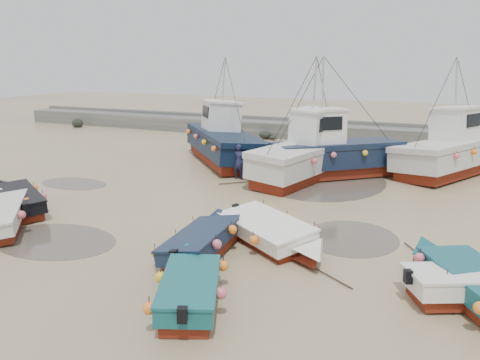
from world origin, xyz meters
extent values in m
plane|color=tan|center=(0.00, 0.00, 0.00)|extent=(120.00, 120.00, 0.00)
cube|color=slate|center=(0.00, 22.00, 0.60)|extent=(60.00, 2.20, 1.20)
cube|color=slate|center=(0.00, 23.21, 1.32)|extent=(60.00, 0.60, 0.25)
ellipsoid|color=black|center=(5.10, 19.02, 0.29)|extent=(0.84, 0.86, 0.51)
ellipsoid|color=black|center=(7.80, 20.56, 0.34)|extent=(0.98, 1.07, 0.72)
ellipsoid|color=black|center=(-5.07, 20.46, 0.35)|extent=(0.99, 0.80, 0.58)
ellipsoid|color=black|center=(-23.51, 19.66, 0.23)|extent=(0.65, 0.64, 0.43)
ellipsoid|color=black|center=(9.69, 19.97, 0.21)|extent=(0.61, 0.47, 0.46)
ellipsoid|color=black|center=(-4.31, 20.27, 0.21)|extent=(0.61, 0.53, 0.32)
ellipsoid|color=black|center=(-9.17, 19.34, 0.38)|extent=(1.09, 0.88, 0.72)
ellipsoid|color=black|center=(-7.25, 19.65, 0.23)|extent=(0.65, 0.60, 0.37)
ellipsoid|color=black|center=(9.46, 19.39, 0.31)|extent=(0.88, 0.64, 0.62)
ellipsoid|color=black|center=(-0.92, 19.60, 0.22)|extent=(0.64, 0.62, 0.48)
ellipsoid|color=black|center=(-23.42, 19.80, 0.38)|extent=(1.10, 0.87, 0.86)
ellipsoid|color=black|center=(7.84, 20.42, 0.19)|extent=(0.55, 0.45, 0.29)
cylinder|color=#514940|center=(-4.10, -2.52, 0.00)|extent=(4.57, 4.57, 0.01)
cylinder|color=#514940|center=(5.20, 1.88, 0.00)|extent=(3.31, 3.31, 0.01)
cylinder|color=#514940|center=(-9.04, 3.72, 0.00)|extent=(3.71, 3.71, 0.01)
cylinder|color=#514940|center=(2.47, 9.32, 0.00)|extent=(6.09, 6.09, 0.01)
cube|color=maroon|center=(-6.78, -2.43, 0.15)|extent=(3.66, 3.88, 0.30)
cube|color=silver|center=(-6.78, -2.43, 0.53)|extent=(4.03, 4.26, 0.45)
pyramid|color=silver|center=(-8.44, -0.57, 0.98)|extent=(1.66, 1.58, 0.90)
cylinder|color=black|center=(-9.09, 0.17, 0.03)|extent=(1.36, 1.52, 0.04)
sphere|color=orange|center=(-5.54, -2.47, 0.63)|extent=(0.30, 0.30, 0.30)
sphere|color=orange|center=(-6.67, -1.19, 0.63)|extent=(0.30, 0.30, 0.30)
cube|color=maroon|center=(1.23, -1.64, 0.15)|extent=(1.45, 3.16, 0.30)
cube|color=#132138|center=(1.23, -1.64, 0.53)|extent=(1.68, 3.40, 0.45)
pyramid|color=#132138|center=(1.09, 0.36, 0.98)|extent=(1.50, 0.81, 0.90)
cube|color=brown|center=(1.23, -1.64, 0.69)|extent=(1.36, 2.85, 0.10)
cube|color=#132138|center=(1.23, -1.64, 0.78)|extent=(1.75, 3.48, 0.07)
cube|color=black|center=(1.35, -3.36, 0.70)|extent=(0.23, 0.19, 0.35)
cylinder|color=black|center=(1.03, 1.22, 0.03)|extent=(0.18, 2.00, 0.04)
sphere|color=orange|center=(0.47, -3.01, 0.63)|extent=(0.30, 0.30, 0.30)
sphere|color=orange|center=(2.12, -2.24, 0.63)|extent=(0.30, 0.30, 0.30)
sphere|color=orange|center=(0.38, -1.70, 0.63)|extent=(0.30, 0.30, 0.30)
sphere|color=orange|center=(2.03, -0.93, 0.63)|extent=(0.30, 0.30, 0.30)
sphere|color=orange|center=(0.29, -0.39, 0.63)|extent=(0.30, 0.30, 0.30)
cube|color=maroon|center=(2.44, -4.63, 0.15)|extent=(2.12, 2.93, 0.30)
cube|color=#125357|center=(2.44, -4.63, 0.53)|extent=(2.38, 3.19, 0.45)
pyramid|color=#125357|center=(1.72, -2.98, 0.98)|extent=(1.50, 1.18, 0.90)
cube|color=brown|center=(2.44, -4.63, 0.69)|extent=(1.95, 2.66, 0.10)
cube|color=#125357|center=(2.44, -4.63, 0.78)|extent=(2.45, 3.27, 0.07)
cube|color=black|center=(3.05, -6.02, 0.70)|extent=(0.27, 0.25, 0.35)
cylinder|color=black|center=(1.39, -2.23, 0.03)|extent=(0.84, 1.85, 0.04)
sphere|color=orange|center=(2.18, -6.00, 0.63)|extent=(0.30, 0.30, 0.30)
sphere|color=orange|center=(3.31, -4.67, 0.63)|extent=(0.30, 0.30, 0.30)
sphere|color=orange|center=(1.57, -4.59, 0.63)|extent=(0.30, 0.30, 0.30)
sphere|color=orange|center=(2.70, -3.26, 0.63)|extent=(0.30, 0.30, 0.30)
cube|color=black|center=(7.40, -2.15, 0.70)|extent=(0.26, 0.28, 0.35)
sphere|color=orange|center=(7.46, -1.17, 0.63)|extent=(0.30, 0.30, 0.30)
cube|color=maroon|center=(-7.89, -0.72, 0.15)|extent=(3.86, 3.09, 0.30)
cube|color=black|center=(-7.89, -0.72, 0.53)|extent=(4.22, 3.43, 0.45)
pyramid|color=black|center=(-9.88, 0.51, 0.98)|extent=(1.43, 1.71, 0.90)
cube|color=brown|center=(-7.89, -0.72, 0.69)|extent=(3.51, 2.83, 0.10)
cube|color=black|center=(-7.89, -0.72, 0.78)|extent=(4.33, 3.53, 0.07)
cube|color=black|center=(-6.12, -1.82, 0.70)|extent=(0.27, 0.28, 0.35)
cylinder|color=black|center=(-10.69, 1.01, 0.03)|extent=(1.72, 1.08, 0.04)
sphere|color=orange|center=(-6.74, -0.37, 0.63)|extent=(0.30, 0.30, 0.30)
sphere|color=orange|center=(-8.09, 0.47, 0.63)|extent=(0.30, 0.30, 0.30)
cube|color=maroon|center=(2.66, 0.24, 0.15)|extent=(3.56, 3.04, 0.30)
cube|color=white|center=(2.66, 0.24, 0.53)|extent=(3.90, 3.38, 0.45)
pyramid|color=white|center=(4.44, -0.96, 0.98)|extent=(1.52, 1.77, 0.90)
cube|color=brown|center=(2.66, 0.24, 0.69)|extent=(3.24, 2.79, 0.10)
cube|color=white|center=(2.66, 0.24, 0.78)|extent=(4.00, 3.48, 0.07)
cube|color=black|center=(1.11, 1.30, 0.70)|extent=(0.27, 0.28, 0.35)
cylinder|color=black|center=(5.18, -1.46, 0.03)|extent=(1.68, 1.16, 0.04)
sphere|color=orange|center=(2.01, 1.83, 0.63)|extent=(0.30, 0.30, 0.30)
sphere|color=orange|center=(1.54, -0.14, 0.63)|extent=(0.30, 0.30, 0.30)
sphere|color=orange|center=(3.19, 1.03, 0.63)|extent=(0.30, 0.30, 0.30)
sphere|color=orange|center=(2.72, -0.94, 0.63)|extent=(0.30, 0.30, 0.30)
sphere|color=orange|center=(4.37, 0.22, 0.63)|extent=(0.30, 0.30, 0.30)
cube|color=maroon|center=(9.02, -1.37, 0.15)|extent=(2.77, 3.44, 0.30)
cube|color=#12505A|center=(9.02, -1.37, 0.53)|extent=(3.08, 3.76, 0.45)
pyramid|color=#12505A|center=(7.95, 0.41, 0.98)|extent=(1.67, 1.39, 0.90)
cube|color=brown|center=(9.02, -1.37, 0.69)|extent=(2.54, 3.13, 0.10)
cube|color=#12505A|center=(9.02, -1.37, 0.78)|extent=(3.18, 3.85, 0.07)
cylinder|color=black|center=(7.50, 1.17, 0.03)|extent=(1.06, 1.74, 0.04)
sphere|color=orange|center=(8.97, -3.01, 0.63)|extent=(0.30, 0.30, 0.30)
sphere|color=orange|center=(8.26, -1.83, 0.63)|extent=(0.30, 0.30, 0.30)
sphere|color=orange|center=(7.56, -0.64, 0.63)|extent=(0.30, 0.30, 0.30)
cube|color=maroon|center=(-4.28, 11.25, 0.28)|extent=(6.83, 7.23, 0.55)
cube|color=black|center=(-4.28, 11.25, 1.02)|extent=(7.51, 7.92, 0.95)
pyramid|color=black|center=(-7.33, 14.67, 1.72)|extent=(3.08, 2.97, 1.40)
cube|color=brown|center=(-4.28, 11.25, 1.54)|extent=(7.31, 7.71, 0.08)
cube|color=black|center=(-4.28, 11.25, 1.68)|extent=(7.68, 8.10, 0.30)
cube|color=white|center=(-5.01, 12.07, 2.65)|extent=(2.82, 2.82, 1.70)
cube|color=white|center=(-5.01, 12.07, 3.56)|extent=(3.05, 3.05, 0.12)
cube|color=black|center=(-5.69, 12.83, 2.91)|extent=(1.30, 1.17, 0.68)
cylinder|color=#B7B7B2|center=(-5.01, 12.07, 4.92)|extent=(0.10, 0.10, 2.60)
cylinder|color=black|center=(-8.14, 15.57, 0.03)|extent=(2.04, 2.27, 0.05)
sphere|color=#DA5E6A|center=(-3.29, 7.82, 1.38)|extent=(0.30, 0.30, 0.30)
sphere|color=#DA5E6A|center=(-1.69, 10.69, 1.38)|extent=(0.30, 0.30, 0.30)
sphere|color=#DA5E6A|center=(-4.71, 9.42, 1.38)|extent=(0.30, 0.30, 0.30)
sphere|color=#DA5E6A|center=(-3.12, 12.28, 1.38)|extent=(0.30, 0.30, 0.30)
sphere|color=#DA5E6A|center=(-6.14, 11.02, 1.38)|extent=(0.30, 0.30, 0.30)
sphere|color=#DA5E6A|center=(-4.55, 13.88, 1.38)|extent=(0.30, 0.30, 0.30)
sphere|color=#DA5E6A|center=(-7.57, 12.61, 1.38)|extent=(0.30, 0.30, 0.30)
cube|color=maroon|center=(1.24, 8.90, 0.28)|extent=(3.44, 6.54, 0.55)
cube|color=beige|center=(1.24, 8.90, 1.02)|extent=(3.89, 7.07, 0.95)
pyramid|color=beige|center=(2.21, 12.69, 1.72)|extent=(2.58, 1.95, 1.40)
cube|color=brown|center=(1.24, 8.90, 1.54)|extent=(3.77, 6.90, 0.08)
cube|color=beige|center=(1.24, 8.90, 1.68)|extent=(3.97, 7.23, 0.30)
cube|color=white|center=(1.46, 9.79, 2.65)|extent=(2.05, 2.34, 1.70)
cube|color=white|center=(1.46, 9.79, 3.56)|extent=(2.22, 2.52, 0.12)
cube|color=black|center=(1.72, 10.78, 2.91)|extent=(1.34, 0.39, 0.68)
cylinder|color=#B7B7B2|center=(1.46, 9.79, 4.92)|extent=(0.10, 0.10, 2.60)
cylinder|color=black|center=(2.48, 13.76, 0.03)|extent=(0.79, 2.92, 0.05)
sphere|color=#DA5E6A|center=(-0.65, 6.63, 1.38)|extent=(0.30, 0.30, 0.30)
sphere|color=#DA5E6A|center=(2.25, 7.73, 1.38)|extent=(0.30, 0.30, 0.30)
sphere|color=#DA5E6A|center=(0.23, 10.08, 1.38)|extent=(0.30, 0.30, 0.30)
sphere|color=#DA5E6A|center=(3.13, 11.17, 1.38)|extent=(0.30, 0.30, 0.30)
cube|color=maroon|center=(2.76, 10.60, 0.28)|extent=(6.10, 5.61, 0.55)
cube|color=#121D32|center=(2.76, 10.60, 1.02)|extent=(6.68, 6.18, 0.95)
pyramid|color=#121D32|center=(-0.22, 8.07, 1.72)|extent=(2.66, 2.77, 1.40)
cube|color=brown|center=(2.76, 10.60, 1.54)|extent=(6.50, 6.01, 0.08)
cube|color=#121D32|center=(2.76, 10.60, 1.68)|extent=(6.83, 6.32, 0.30)
cube|color=white|center=(2.06, 10.00, 2.65)|extent=(2.62, 2.59, 1.70)
cube|color=white|center=(2.06, 10.00, 3.56)|extent=(2.83, 2.80, 0.12)
cube|color=black|center=(1.28, 9.35, 2.91)|extent=(0.97, 1.13, 0.68)
cylinder|color=#B7B7B2|center=(2.06, 10.00, 4.92)|extent=(0.10, 0.10, 2.60)
cylinder|color=black|center=(-1.06, 7.36, 0.03)|extent=(2.32, 1.98, 0.05)
sphere|color=#DA5E6A|center=(5.66, 11.30, 1.38)|extent=(0.30, 0.30, 0.30)
sphere|color=#DA5E6A|center=(3.25, 12.76, 1.38)|extent=(0.30, 0.30, 0.30)
sphere|color=#DA5E6A|center=(4.30, 10.15, 1.38)|extent=(0.30, 0.30, 0.30)
sphere|color=#DA5E6A|center=(1.90, 11.61, 1.38)|extent=(0.30, 0.30, 0.30)
sphere|color=#DA5E6A|center=(2.94, 9.00, 1.38)|extent=(0.30, 0.30, 0.30)
sphere|color=#DA5E6A|center=(0.54, 10.46, 1.38)|extent=(0.30, 0.30, 0.30)
sphere|color=#DA5E6A|center=(1.59, 7.85, 1.38)|extent=(0.30, 0.30, 0.30)
cube|color=maroon|center=(8.13, 13.01, 0.28)|extent=(4.93, 6.49, 0.55)
cube|color=beige|center=(8.13, 13.01, 1.02)|extent=(5.50, 7.07, 0.95)
cube|color=brown|center=(8.13, 13.01, 1.54)|extent=(5.33, 6.89, 0.08)
cube|color=beige|center=(8.13, 13.01, 1.68)|extent=(5.62, 7.23, 0.30)
cube|color=white|center=(8.55, 13.80, 2.65)|extent=(2.64, 2.67, 1.70)
cube|color=white|center=(8.55, 13.80, 3.56)|extent=(2.85, 2.88, 0.12)
cube|color=black|center=(9.03, 14.70, 2.91)|extent=(1.47, 0.81, 0.68)
cylinder|color=#B7B7B2|center=(8.55, 13.80, 4.92)|extent=(0.10, 0.10, 2.60)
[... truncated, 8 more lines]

